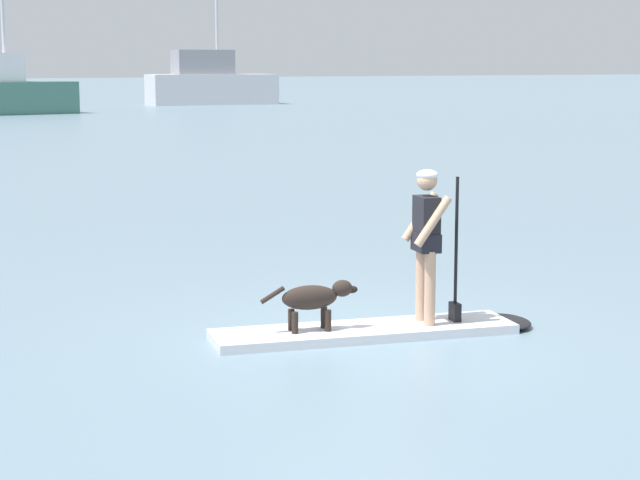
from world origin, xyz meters
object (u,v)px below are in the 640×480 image
object	(u,v)px
dog	(314,298)
moored_boat_far_starboard	(210,83)
person_paddler	(428,235)
paddleboard	(384,330)

from	to	relation	value
dog	moored_boat_far_starboard	size ratio (longest dim) A/B	0.09
dog	person_paddler	bearing A→B (deg)	-12.02
person_paddler	moored_boat_far_starboard	size ratio (longest dim) A/B	0.14
moored_boat_far_starboard	paddleboard	bearing A→B (deg)	-110.99
paddleboard	dog	xyz separation A→B (m)	(-0.77, 0.16, 0.40)
person_paddler	dog	distance (m)	1.41
paddleboard	person_paddler	world-z (taller)	person_paddler
person_paddler	dog	bearing A→B (deg)	167.98
paddleboard	moored_boat_far_starboard	xyz separation A→B (m)	(24.06, 62.71, 1.42)
moored_boat_far_starboard	person_paddler	bearing A→B (deg)	-110.58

